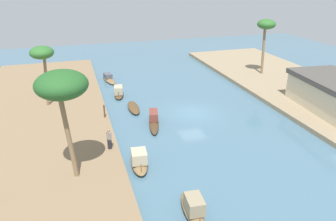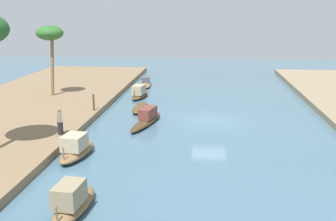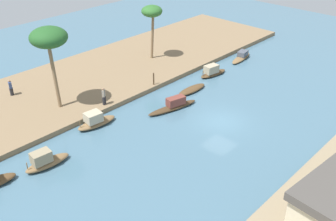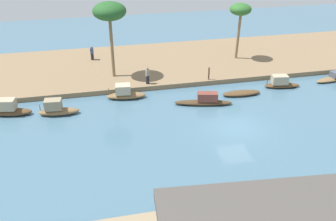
# 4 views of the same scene
# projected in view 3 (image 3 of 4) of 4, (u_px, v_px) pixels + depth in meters

# --- Properties ---
(river_water) EXTENTS (76.95, 76.95, 0.00)m
(river_water) POSITION_uv_depth(u_px,v_px,m) (221.00, 121.00, 34.14)
(river_water) COLOR #476B7F
(river_water) RESTS_ON ground
(riverbank_left) EXTENTS (47.28, 12.88, 0.47)m
(riverbank_left) POSITION_uv_depth(u_px,v_px,m) (112.00, 71.00, 42.89)
(riverbank_left) COLOR #846B4C
(riverbank_left) RESTS_ON ground
(sampan_upstream_small) EXTENTS (4.34, 1.71, 0.92)m
(sampan_upstream_small) POSITION_uv_depth(u_px,v_px,m) (242.00, 57.00, 46.41)
(sampan_upstream_small) COLOR brown
(sampan_upstream_small) RESTS_ON river_water
(sampan_open_hull) EXTENTS (3.66, 1.57, 1.34)m
(sampan_open_hull) POSITION_uv_depth(u_px,v_px,m) (96.00, 121.00, 33.22)
(sampan_open_hull) COLOR brown
(sampan_open_hull) RESTS_ON river_water
(sampan_with_red_awning) EXTENTS (3.44, 1.33, 1.40)m
(sampan_with_red_awning) POSITION_uv_depth(u_px,v_px,m) (45.00, 161.00, 28.29)
(sampan_with_red_awning) COLOR brown
(sampan_with_red_awning) RESTS_ON river_water
(sampan_downstream_large) EXTENTS (3.56, 1.53, 1.24)m
(sampan_downstream_large) POSITION_uv_depth(u_px,v_px,m) (212.00, 72.00, 42.22)
(sampan_downstream_large) COLOR brown
(sampan_downstream_large) RESTS_ON river_water
(sampan_with_tall_canopy) EXTENTS (5.21, 2.03, 1.16)m
(sampan_with_tall_canopy) POSITION_uv_depth(u_px,v_px,m) (174.00, 105.00, 35.80)
(sampan_with_tall_canopy) COLOR #47331E
(sampan_with_tall_canopy) RESTS_ON river_water
(sampan_midstream) EXTENTS (3.67, 1.19, 0.42)m
(sampan_midstream) POSITION_uv_depth(u_px,v_px,m) (192.00, 89.00, 39.06)
(sampan_midstream) COLOR brown
(sampan_midstream) RESTS_ON river_water
(person_on_near_bank) EXTENTS (0.46, 0.46, 1.67)m
(person_on_near_bank) POSITION_uv_depth(u_px,v_px,m) (104.00, 97.00, 35.47)
(person_on_near_bank) COLOR #232328
(person_on_near_bank) RESTS_ON riverbank_left
(person_by_mooring) EXTENTS (0.42, 0.50, 1.58)m
(person_by_mooring) POSITION_uv_depth(u_px,v_px,m) (11.00, 88.00, 37.10)
(person_by_mooring) COLOR #232328
(person_by_mooring) RESTS_ON riverbank_left
(mooring_post) EXTENTS (0.14, 0.14, 1.25)m
(mooring_post) POSITION_uv_depth(u_px,v_px,m) (154.00, 79.00, 39.16)
(mooring_post) COLOR #4C3823
(mooring_post) RESTS_ON riverbank_left
(palm_tree_left_near) EXTENTS (2.32, 2.32, 6.13)m
(palm_tree_left_near) POSITION_uv_depth(u_px,v_px,m) (152.00, 13.00, 43.02)
(palm_tree_left_near) COLOR #7F6647
(palm_tree_left_near) RESTS_ON riverbank_left
(palm_tree_left_far) EXTENTS (3.18, 3.18, 7.34)m
(palm_tree_left_far) POSITION_uv_depth(u_px,v_px,m) (49.00, 38.00, 32.48)
(palm_tree_left_far) COLOR #7F6647
(palm_tree_left_far) RESTS_ON riverbank_left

